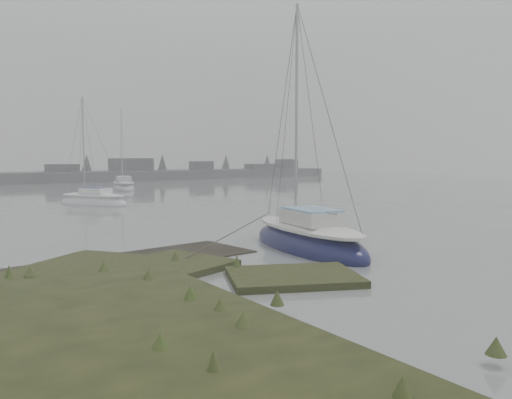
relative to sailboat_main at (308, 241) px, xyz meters
The scene contains 5 objects.
ground 27.42m from the sailboat_main, 98.38° to the left, with size 160.00×160.00×0.00m, color gray.
far_shoreline 63.29m from the sailboat_main, 68.84° to the left, with size 60.00×8.00×4.15m.
sailboat_main is the anchor object (origin of this frame).
sailboat_white 22.09m from the sailboat_main, 92.70° to the left, with size 4.60×6.12×8.36m.
sailboat_far_b 37.66m from the sailboat_main, 79.53° to the left, with size 3.78×6.94×9.33m.
Camera 1 is at (-8.21, -10.95, 3.39)m, focal length 35.00 mm.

